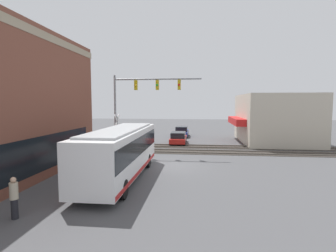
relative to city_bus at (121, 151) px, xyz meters
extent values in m
plane|color=#4C4C4F|center=(3.66, -2.80, -1.78)|extent=(120.00, 120.00, 0.00)
cube|color=gray|center=(-1.92, 4.85, 7.25)|extent=(17.73, 0.36, 0.50)
cube|color=black|center=(-1.92, 4.75, -0.08)|extent=(14.72, 0.12, 2.20)
cube|color=beige|center=(17.70, -14.33, 1.17)|extent=(11.30, 8.06, 5.89)
cube|color=red|center=(17.70, -9.75, 0.82)|extent=(7.91, 1.20, 0.80)
cube|color=white|center=(0.01, 0.00, -0.01)|extent=(10.61, 2.55, 2.68)
cube|color=black|center=(0.01, 0.00, 0.39)|extent=(10.40, 2.59, 1.12)
cube|color=#B21E1E|center=(0.01, 0.00, -1.18)|extent=(10.40, 2.58, 0.24)
cube|color=#A5A8AA|center=(0.01, 0.00, 1.39)|extent=(9.02, 2.17, 0.12)
cylinder|color=black|center=(3.12, 0.00, -1.28)|extent=(1.00, 2.57, 1.00)
cylinder|color=black|center=(-3.50, 0.00, -1.28)|extent=(1.00, 2.57, 1.00)
cylinder|color=gray|center=(8.24, 2.96, 1.95)|extent=(0.20, 0.20, 7.45)
cylinder|color=gray|center=(8.24, -1.10, 5.27)|extent=(0.16, 8.13, 0.16)
cube|color=gold|center=(8.24, 0.93, 4.72)|extent=(0.30, 0.27, 0.90)
sphere|color=yellow|center=(8.08, 0.93, 4.72)|extent=(0.20, 0.20, 0.20)
cube|color=gold|center=(8.24, -1.10, 4.72)|extent=(0.30, 0.27, 0.90)
sphere|color=green|center=(8.08, -1.10, 4.72)|extent=(0.20, 0.20, 0.20)
cube|color=gold|center=(8.24, -3.13, 4.72)|extent=(0.30, 0.27, 0.90)
sphere|color=red|center=(8.08, -3.13, 4.72)|extent=(0.20, 0.20, 0.20)
cylinder|color=gray|center=(8.04, 2.74, 0.02)|extent=(0.14, 0.14, 3.60)
cube|color=white|center=(8.04, 2.74, 1.32)|extent=(1.41, 0.06, 1.41)
cube|color=white|center=(8.04, 2.74, 1.32)|extent=(1.41, 0.06, 1.41)
cylinder|color=#38383A|center=(8.04, 2.74, 0.52)|extent=(0.08, 0.90, 0.08)
sphere|color=red|center=(7.99, 2.29, 0.52)|extent=(0.28, 0.28, 0.28)
sphere|color=red|center=(7.99, 3.19, 0.52)|extent=(0.28, 0.28, 0.28)
cube|color=#332D28|center=(9.66, -2.80, -1.76)|extent=(2.60, 60.00, 0.03)
cube|color=#6B6056|center=(8.94, -2.80, -1.70)|extent=(0.07, 60.00, 0.15)
cube|color=#6B6056|center=(10.38, -2.80, -1.70)|extent=(0.07, 60.00, 0.15)
cube|color=#332D28|center=(12.86, -2.80, -1.76)|extent=(2.60, 60.00, 0.03)
cube|color=#6B6056|center=(12.14, -2.80, -1.70)|extent=(0.07, 60.00, 0.15)
cube|color=#6B6056|center=(13.58, -2.80, -1.70)|extent=(0.07, 60.00, 0.15)
cube|color=#B21E19|center=(14.95, -2.60, -1.26)|extent=(4.63, 1.80, 0.52)
cube|color=black|center=(14.72, -2.60, -0.68)|extent=(2.55, 1.62, 0.64)
cylinder|color=black|center=(16.38, -2.60, -1.46)|extent=(0.64, 1.82, 0.64)
cylinder|color=black|center=(13.51, -2.60, -1.46)|extent=(0.64, 1.82, 0.64)
cube|color=navy|center=(21.75, -2.60, -1.24)|extent=(4.53, 1.80, 0.57)
cube|color=black|center=(21.53, -2.60, -0.62)|extent=(2.49, 1.62, 0.67)
cylinder|color=black|center=(23.16, -2.60, -1.46)|extent=(0.64, 1.82, 0.64)
cylinder|color=black|center=(20.35, -2.60, -1.46)|extent=(0.64, 1.82, 0.64)
cylinder|color=black|center=(-6.22, 2.71, -1.35)|extent=(0.28, 0.28, 0.85)
cylinder|color=#B2A58C|center=(-6.22, 2.71, -0.58)|extent=(0.34, 0.34, 0.70)
sphere|color=tan|center=(-6.22, 2.71, -0.11)|extent=(0.23, 0.23, 0.23)
camera|label=1|loc=(-15.99, -4.81, 3.03)|focal=28.00mm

